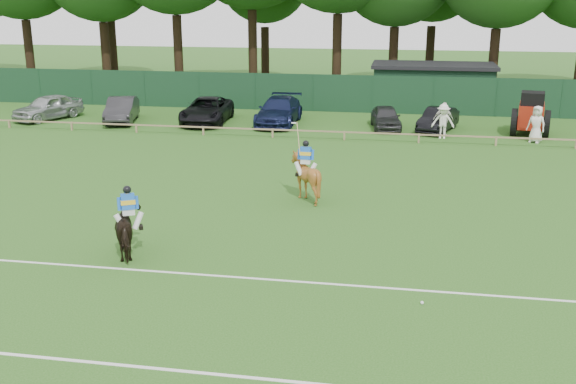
% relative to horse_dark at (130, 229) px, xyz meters
% --- Properties ---
extents(ground, '(160.00, 160.00, 0.00)m').
position_rel_horse_dark_xyz_m(ground, '(3.90, -0.13, -0.82)').
color(ground, '#1E4C14').
rests_on(ground, ground).
extents(horse_dark, '(1.68, 2.14, 1.64)m').
position_rel_horse_dark_xyz_m(horse_dark, '(0.00, 0.00, 0.00)').
color(horse_dark, black).
rests_on(horse_dark, ground).
extents(horse_chestnut, '(1.57, 1.74, 1.83)m').
position_rel_horse_dark_xyz_m(horse_chestnut, '(4.43, 6.61, 0.09)').
color(horse_chestnut, brown).
rests_on(horse_chestnut, ground).
extents(sedan_silver, '(3.48, 4.98, 1.58)m').
position_rel_horse_dark_xyz_m(sedan_silver, '(-14.21, 20.90, -0.03)').
color(sedan_silver, '#ACAFB1').
rests_on(sedan_silver, ground).
extents(sedan_grey, '(2.73, 4.88, 1.52)m').
position_rel_horse_dark_xyz_m(sedan_grey, '(-9.25, 20.86, -0.06)').
color(sedan_grey, '#2B2A2C').
rests_on(sedan_grey, ground).
extents(suv_black, '(2.94, 5.72, 1.54)m').
position_rel_horse_dark_xyz_m(suv_black, '(-3.96, 21.52, -0.05)').
color(suv_black, black).
rests_on(suv_black, ground).
extents(sedan_navy, '(2.31, 5.60, 1.62)m').
position_rel_horse_dark_xyz_m(sedan_navy, '(0.51, 21.89, -0.01)').
color(sedan_navy, '#131B3E').
rests_on(sedan_navy, ground).
extents(hatch_grey, '(2.13, 4.11, 1.34)m').
position_rel_horse_dark_xyz_m(hatch_grey, '(7.00, 21.59, -0.15)').
color(hatch_grey, '#2F2F32').
rests_on(hatch_grey, ground).
extents(estate_black, '(2.66, 4.32, 1.34)m').
position_rel_horse_dark_xyz_m(estate_black, '(10.01, 21.34, -0.15)').
color(estate_black, black).
rests_on(estate_black, ground).
extents(spectator_left, '(1.27, 0.77, 1.91)m').
position_rel_horse_dark_xyz_m(spectator_left, '(10.19, 19.27, 0.13)').
color(spectator_left, silver).
rests_on(spectator_left, ground).
extents(spectator_mid, '(1.19, 0.69, 1.91)m').
position_rel_horse_dark_xyz_m(spectator_mid, '(10.23, 19.92, 0.13)').
color(spectator_mid, white).
rests_on(spectator_mid, ground).
extents(spectator_right, '(1.16, 1.05, 1.98)m').
position_rel_horse_dark_xyz_m(spectator_right, '(15.06, 19.07, 0.17)').
color(spectator_right, silver).
rests_on(spectator_right, ground).
extents(rider_dark, '(0.89, 0.60, 1.41)m').
position_rel_horse_dark_xyz_m(rider_dark, '(0.01, -0.01, 0.74)').
color(rider_dark, silver).
rests_on(rider_dark, ground).
extents(rider_chestnut, '(0.94, 0.59, 2.05)m').
position_rel_horse_dark_xyz_m(rider_chestnut, '(4.43, 6.60, 0.89)').
color(rider_chestnut, silver).
rests_on(rider_chestnut, ground).
extents(polo_ball, '(0.09, 0.09, 0.09)m').
position_rel_horse_dark_xyz_m(polo_ball, '(8.78, -1.97, -0.78)').
color(polo_ball, silver).
rests_on(polo_ball, ground).
extents(pitch_lines, '(60.00, 5.10, 0.01)m').
position_rel_horse_dark_xyz_m(pitch_lines, '(3.90, -3.63, -0.82)').
color(pitch_lines, silver).
rests_on(pitch_lines, ground).
extents(pitch_rail, '(62.10, 0.10, 0.50)m').
position_rel_horse_dark_xyz_m(pitch_rail, '(3.90, 17.87, -0.38)').
color(pitch_rail, '#997F5B').
rests_on(pitch_rail, ground).
extents(perimeter_fence, '(92.08, 0.08, 2.50)m').
position_rel_horse_dark_xyz_m(perimeter_fence, '(3.90, 26.87, 0.43)').
color(perimeter_fence, '#14351E').
rests_on(perimeter_fence, ground).
extents(utility_shed, '(8.40, 4.40, 3.04)m').
position_rel_horse_dark_xyz_m(utility_shed, '(9.90, 29.87, 0.71)').
color(utility_shed, '#14331E').
rests_on(utility_shed, ground).
extents(tree_row, '(96.00, 12.00, 21.00)m').
position_rel_horse_dark_xyz_m(tree_row, '(5.90, 34.87, -0.82)').
color(tree_row, '#26561C').
rests_on(tree_row, ground).
extents(tractor, '(2.42, 3.21, 2.45)m').
position_rel_horse_dark_xyz_m(tractor, '(15.12, 21.21, 0.34)').
color(tractor, maroon).
rests_on(tractor, ground).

